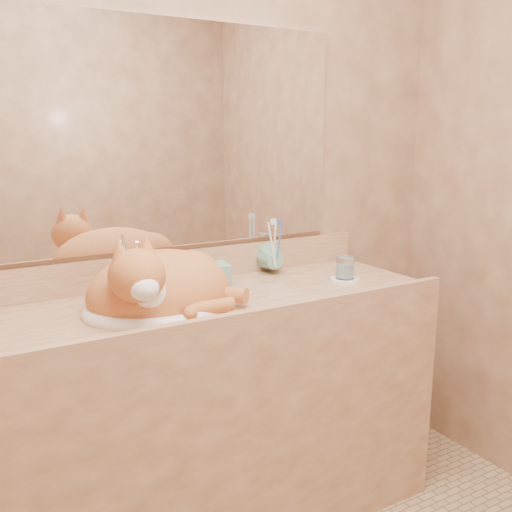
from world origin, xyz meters
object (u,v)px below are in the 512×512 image
cat (159,283)px  soap_dispenser (222,264)px  vanity_counter (213,414)px  toothbrush_cup (276,262)px  sink_basin (158,287)px  water_glass (345,268)px

cat → soap_dispenser: bearing=19.6°
vanity_counter → toothbrush_cup: 0.62m
sink_basin → cat: bearing=-81.0°
sink_basin → toothbrush_cup: (0.55, 0.18, -0.02)m
cat → vanity_counter: bearing=2.0°
soap_dispenser → toothbrush_cup: soap_dispenser is taller
soap_dispenser → toothbrush_cup: (0.26, 0.04, -0.03)m
cat → water_glass: size_ratio=5.81×
vanity_counter → sink_basin: bearing=-174.0°
soap_dispenser → sink_basin: bearing=-145.3°
sink_basin → soap_dispenser: 0.32m
sink_basin → toothbrush_cup: 0.58m
soap_dispenser → water_glass: bearing=-9.2°
sink_basin → water_glass: size_ratio=5.73×
vanity_counter → cat: (-0.19, -0.03, 0.51)m
sink_basin → water_glass: bearing=5.3°
vanity_counter → water_glass: bearing=-4.4°
vanity_counter → water_glass: size_ratio=19.31×
sink_basin → water_glass: sink_basin is taller
cat → toothbrush_cup: (0.55, 0.19, -0.03)m
water_glass → vanity_counter: bearing=175.6°
soap_dispenser → water_glass: 0.47m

